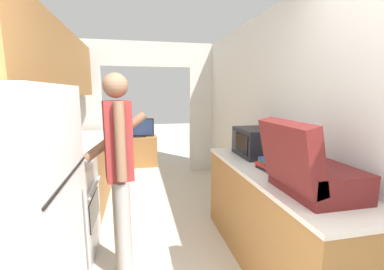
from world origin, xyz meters
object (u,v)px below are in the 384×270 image
at_px(book_stack, 274,165).
at_px(range_oven, 60,211).
at_px(suitcase, 307,170).
at_px(television, 139,128).
at_px(microwave, 257,142).
at_px(tv_cabinet, 139,151).
at_px(person, 120,171).

bearing_deg(book_stack, range_oven, 164.37).
height_order(suitcase, television, suitcase).
bearing_deg(microwave, book_stack, -100.17).
distance_m(suitcase, microwave, 1.06).
relative_size(microwave, tv_cabinet, 0.66).
bearing_deg(microwave, person, -165.72).
distance_m(book_stack, tv_cabinet, 3.78).
bearing_deg(range_oven, television, 75.17).
bearing_deg(television, range_oven, -104.83).
distance_m(suitcase, book_stack, 0.55).
height_order(suitcase, tv_cabinet, suitcase).
relative_size(suitcase, microwave, 1.17).
height_order(person, book_stack, person).
height_order(range_oven, tv_cabinet, range_oven).
xyz_separation_m(suitcase, microwave, (0.16, 1.05, -0.02)).
distance_m(person, television, 3.36).
xyz_separation_m(range_oven, microwave, (2.01, -0.02, 0.59)).
bearing_deg(television, microwave, -67.65).
height_order(range_oven, person, person).
height_order(microwave, book_stack, microwave).
bearing_deg(suitcase, microwave, 81.49).
bearing_deg(microwave, range_oven, 179.32).
relative_size(range_oven, microwave, 2.14).
bearing_deg(suitcase, television, 104.88).
bearing_deg(book_stack, suitcase, -96.90).
bearing_deg(tv_cabinet, person, -93.13).
bearing_deg(suitcase, range_oven, 150.04).
xyz_separation_m(range_oven, book_stack, (1.92, -0.54, 0.49)).
distance_m(person, microwave, 1.46).
distance_m(microwave, television, 3.24).
distance_m(person, suitcase, 1.44).
relative_size(suitcase, television, 0.89).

